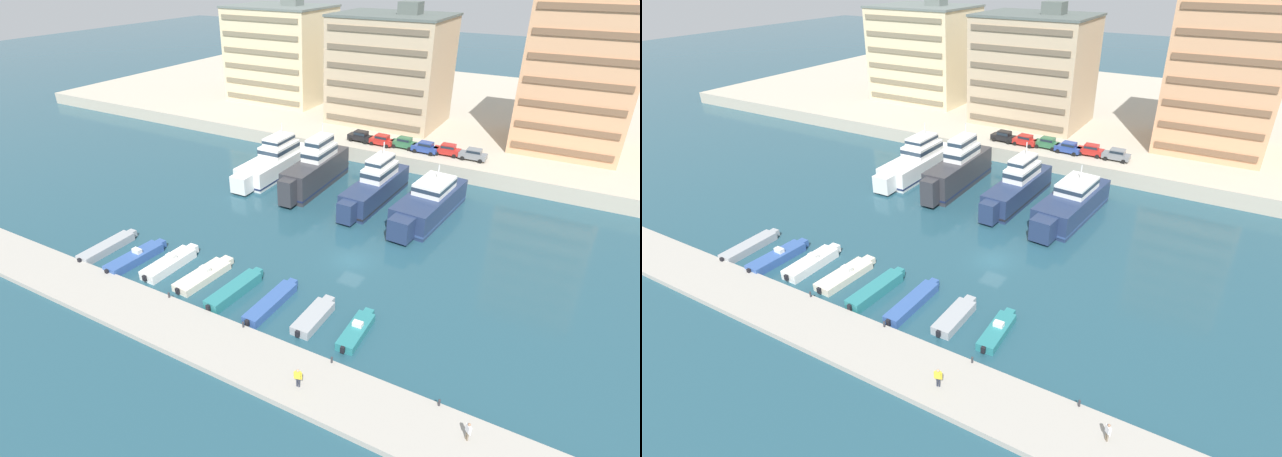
% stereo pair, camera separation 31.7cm
% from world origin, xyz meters
% --- Properties ---
extents(ground_plane, '(400.00, 400.00, 0.00)m').
position_xyz_m(ground_plane, '(0.00, 0.00, 0.00)').
color(ground_plane, '#234C5B').
extents(quay_promenade, '(180.00, 70.00, 2.38)m').
position_xyz_m(quay_promenade, '(0.00, 62.73, 1.19)').
color(quay_promenade, '#BCB29E').
rests_on(quay_promenade, ground).
extents(pier_dock, '(120.00, 5.89, 0.53)m').
position_xyz_m(pier_dock, '(0.00, -18.22, 0.26)').
color(pier_dock, '#A8A399').
rests_on(pier_dock, ground).
extents(yacht_white_far_left, '(4.85, 18.20, 7.49)m').
position_xyz_m(yacht_white_far_left, '(-21.66, 17.03, 2.04)').
color(yacht_white_far_left, white).
rests_on(yacht_white_far_left, ground).
extents(yacht_charcoal_left, '(4.06, 17.01, 9.01)m').
position_xyz_m(yacht_charcoal_left, '(-13.72, 15.80, 2.69)').
color(yacht_charcoal_left, '#333338').
rests_on(yacht_charcoal_left, ground).
extents(yacht_navy_mid_left, '(4.28, 17.20, 7.88)m').
position_xyz_m(yacht_navy_mid_left, '(-4.16, 15.55, 2.21)').
color(yacht_navy_mid_left, navy).
rests_on(yacht_navy_mid_left, ground).
extents(yacht_navy_center_left, '(6.04, 17.48, 6.40)m').
position_xyz_m(yacht_navy_center_left, '(3.73, 14.62, 1.88)').
color(yacht_navy_center_left, navy).
rests_on(yacht_navy_center_left, ground).
extents(motorboat_grey_far_left, '(1.85, 7.87, 0.90)m').
position_xyz_m(motorboat_grey_far_left, '(-25.34, -11.80, 0.45)').
color(motorboat_grey_far_left, '#9EA3A8').
rests_on(motorboat_grey_far_left, ground).
extents(motorboat_blue_left, '(2.20, 7.88, 1.42)m').
position_xyz_m(motorboat_blue_left, '(-20.72, -11.86, 0.49)').
color(motorboat_blue_left, '#33569E').
rests_on(motorboat_blue_left, ground).
extents(motorboat_white_mid_left, '(2.08, 7.62, 1.46)m').
position_xyz_m(motorboat_white_mid_left, '(-16.50, -10.88, 0.53)').
color(motorboat_white_mid_left, white).
rests_on(motorboat_white_mid_left, ground).
extents(motorboat_cream_center_left, '(2.63, 7.68, 1.27)m').
position_xyz_m(motorboat_cream_center_left, '(-11.86, -10.77, 0.42)').
color(motorboat_cream_center_left, beige).
rests_on(motorboat_cream_center_left, ground).
extents(motorboat_teal_center, '(2.08, 7.82, 1.08)m').
position_xyz_m(motorboat_teal_center, '(-7.30, -11.38, 0.54)').
color(motorboat_teal_center, teal).
rests_on(motorboat_teal_center, ground).
extents(motorboat_blue_center_right, '(1.70, 7.95, 0.88)m').
position_xyz_m(motorboat_blue_center_right, '(-3.06, -11.14, 0.43)').
color(motorboat_blue_center_right, '#33569E').
rests_on(motorboat_blue_center_right, ground).
extents(motorboat_grey_mid_right, '(1.87, 6.24, 0.89)m').
position_xyz_m(motorboat_grey_mid_right, '(1.63, -11.04, 0.44)').
color(motorboat_grey_mid_right, '#9EA3A8').
rests_on(motorboat_grey_mid_right, ground).
extents(motorboat_teal_right, '(1.86, 6.26, 1.20)m').
position_xyz_m(motorboat_teal_right, '(5.87, -10.81, 0.41)').
color(motorboat_teal_right, teal).
rests_on(motorboat_teal_right, ground).
extents(car_black_far_left, '(4.18, 2.08, 1.80)m').
position_xyz_m(car_black_far_left, '(-13.92, 31.19, 3.36)').
color(car_black_far_left, black).
rests_on(car_black_far_left, quay_promenade).
extents(car_red_left, '(4.16, 2.05, 1.80)m').
position_xyz_m(car_red_left, '(-10.02, 31.07, 3.36)').
color(car_red_left, red).
rests_on(car_red_left, quay_promenade).
extents(car_green_mid_left, '(4.15, 2.01, 1.80)m').
position_xyz_m(car_green_mid_left, '(-6.33, 31.62, 3.36)').
color(car_green_mid_left, '#2D6642').
rests_on(car_green_mid_left, quay_promenade).
extents(car_blue_center_left, '(4.16, 2.05, 1.80)m').
position_xyz_m(car_blue_center_left, '(-2.57, 31.11, 3.36)').
color(car_blue_center_left, '#28428E').
rests_on(car_blue_center_left, quay_promenade).
extents(car_red_center, '(4.15, 2.02, 1.80)m').
position_xyz_m(car_red_center, '(0.81, 31.81, 3.36)').
color(car_red_center, red).
rests_on(car_red_center, quay_promenade).
extents(car_grey_center_right, '(4.11, 1.93, 1.80)m').
position_xyz_m(car_grey_center_right, '(4.87, 31.66, 3.36)').
color(car_grey_center_right, slate).
rests_on(car_grey_center_right, quay_promenade).
extents(apartment_block_far_left, '(19.99, 15.76, 20.86)m').
position_xyz_m(apartment_block_far_left, '(-41.47, 49.48, 11.86)').
color(apartment_block_far_left, beige).
rests_on(apartment_block_far_left, quay_promenade).
extents(apartment_block_left, '(20.05, 15.04, 20.83)m').
position_xyz_m(apartment_block_left, '(-14.80, 44.89, 11.85)').
color(apartment_block_left, '#C6AD89').
rests_on(apartment_block_left, quay_promenade).
extents(apartment_block_mid_left, '(15.96, 15.59, 28.90)m').
position_xyz_m(apartment_block_mid_left, '(16.34, 45.16, 15.89)').
color(apartment_block_mid_left, tan).
rests_on(apartment_block_mid_left, quay_promenade).
extents(pedestrian_near_edge, '(0.65, 0.36, 1.74)m').
position_xyz_m(pedestrian_near_edge, '(4.88, -19.06, 1.56)').
color(pedestrian_near_edge, '#282D3D').
rests_on(pedestrian_near_edge, pier_dock).
extents(pedestrian_mid_deck, '(0.47, 0.45, 1.57)m').
position_xyz_m(pedestrian_mid_deck, '(17.47, -17.48, 1.46)').
color(pedestrian_mid_deck, '#7A6B56').
rests_on(pedestrian_mid_deck, pier_dock).
extents(bollard_west, '(0.20, 0.20, 0.61)m').
position_xyz_m(bollard_west, '(-12.09, -15.52, 0.85)').
color(bollard_west, '#2D2D33').
rests_on(bollard_west, pier_dock).
extents(bollard_west_mid, '(0.20, 0.20, 0.61)m').
position_xyz_m(bollard_west_mid, '(-3.09, -15.52, 0.85)').
color(bollard_west_mid, '#2D2D33').
rests_on(bollard_west_mid, pier_dock).
extents(bollard_east_mid, '(0.20, 0.20, 0.61)m').
position_xyz_m(bollard_east_mid, '(5.90, -15.52, 0.85)').
color(bollard_east_mid, '#2D2D33').
rests_on(bollard_east_mid, pier_dock).
extents(bollard_east, '(0.20, 0.20, 0.61)m').
position_xyz_m(bollard_east, '(14.90, -15.52, 0.85)').
color(bollard_east, '#2D2D33').
rests_on(bollard_east, pier_dock).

